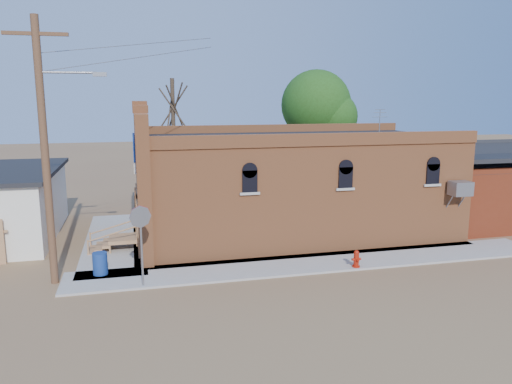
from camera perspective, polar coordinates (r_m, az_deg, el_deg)
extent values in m
plane|color=brown|center=(18.55, 3.75, -9.43)|extent=(120.00, 120.00, 0.00)
cube|color=#9E9991|center=(19.81, 7.14, -8.04)|extent=(19.00, 2.20, 0.08)
cube|color=#9E9991|center=(23.48, -15.77, -5.37)|extent=(2.60, 10.00, 0.08)
cube|color=#BE693A|center=(23.63, 4.43, 0.61)|extent=(14.00, 7.00, 4.50)
cube|color=black|center=(23.34, 4.51, 6.17)|extent=(13.80, 6.80, 0.12)
cube|color=#BE693A|center=(22.36, -12.85, 1.48)|extent=(0.50, 7.40, 5.80)
cube|color=navy|center=(21.02, -13.73, 3.90)|extent=(0.08, 1.10, 1.56)
cube|color=gray|center=(22.87, 22.33, 0.38)|extent=(0.85, 0.65, 0.60)
cube|color=#5F2110|center=(28.17, 23.10, 0.07)|extent=(5.00, 6.00, 3.20)
cylinder|color=#513420|center=(18.12, -22.96, 3.91)|extent=(0.26, 0.26, 9.00)
cube|color=#513420|center=(18.14, -23.89, 16.23)|extent=(2.00, 0.12, 0.12)
cylinder|color=gray|center=(17.92, -20.69, 12.66)|extent=(1.80, 0.08, 0.08)
cube|color=gray|center=(17.83, -17.42, 12.71)|extent=(0.45, 0.22, 0.14)
cylinder|color=#493929|center=(29.80, -9.36, 5.49)|extent=(0.24, 0.24, 7.50)
cylinder|color=#493929|center=(32.31, 6.78, 4.89)|extent=(0.28, 0.28, 6.30)
sphere|color=#224614|center=(32.15, 6.89, 9.86)|extent=(4.40, 4.40, 4.40)
cylinder|color=#A01809|center=(19.45, 11.36, -8.32)|extent=(0.29, 0.29, 0.05)
cylinder|color=#A01809|center=(19.36, 11.39, -7.55)|extent=(0.20, 0.20, 0.50)
sphere|color=#A01809|center=(19.28, 11.42, -6.82)|extent=(0.20, 0.20, 0.20)
cylinder|color=#A01809|center=(19.25, 11.55, -7.65)|extent=(0.09, 0.11, 0.09)
cylinder|color=#A01809|center=(19.31, 11.05, -7.57)|extent=(0.11, 0.09, 0.09)
cylinder|color=#A01809|center=(19.41, 11.73, -7.50)|extent=(0.11, 0.09, 0.09)
cylinder|color=gray|center=(17.34, -12.93, -6.46)|extent=(0.07, 0.07, 2.53)
cylinder|color=gray|center=(17.02, -13.09, -2.78)|extent=(0.72, 0.29, 0.76)
cylinder|color=red|center=(17.06, -13.09, -2.75)|extent=(0.72, 0.29, 0.76)
cylinder|color=navy|center=(19.07, -17.39, -7.81)|extent=(0.61, 0.61, 0.81)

